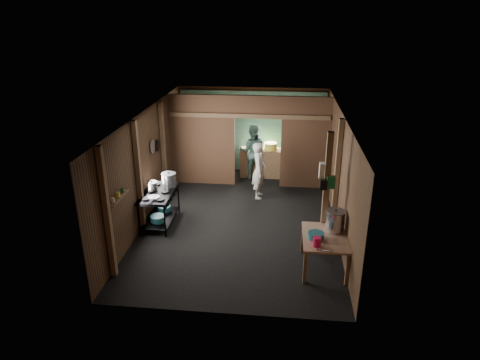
# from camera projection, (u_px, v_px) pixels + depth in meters

# --- Properties ---
(floor) EXTENTS (4.50, 7.00, 0.00)m
(floor) POSITION_uv_depth(u_px,v_px,m) (241.00, 219.00, 10.42)
(floor) COLOR black
(floor) RESTS_ON ground
(ceiling) EXTENTS (4.50, 7.00, 0.00)m
(ceiling) POSITION_uv_depth(u_px,v_px,m) (241.00, 114.00, 9.45)
(ceiling) COLOR #4C4947
(ceiling) RESTS_ON ground
(wall_back) EXTENTS (4.50, 0.00, 2.60)m
(wall_back) POSITION_uv_depth(u_px,v_px,m) (252.00, 130.00, 13.16)
(wall_back) COLOR #523B22
(wall_back) RESTS_ON ground
(wall_front) EXTENTS (4.50, 0.00, 2.60)m
(wall_front) POSITION_uv_depth(u_px,v_px,m) (218.00, 246.00, 6.70)
(wall_front) COLOR #523B22
(wall_front) RESTS_ON ground
(wall_left) EXTENTS (0.00, 7.00, 2.60)m
(wall_left) POSITION_uv_depth(u_px,v_px,m) (147.00, 165.00, 10.15)
(wall_left) COLOR #523B22
(wall_left) RESTS_ON ground
(wall_right) EXTENTS (0.00, 7.00, 2.60)m
(wall_right) POSITION_uv_depth(u_px,v_px,m) (339.00, 172.00, 9.72)
(wall_right) COLOR #523B22
(wall_right) RESTS_ON ground
(partition_left) EXTENTS (1.85, 0.10, 2.60)m
(partition_left) POSITION_uv_depth(u_px,v_px,m) (202.00, 140.00, 12.09)
(partition_left) COLOR #53331F
(partition_left) RESTS_ON floor
(partition_right) EXTENTS (1.35, 0.10, 2.60)m
(partition_right) POSITION_uv_depth(u_px,v_px,m) (305.00, 143.00, 11.81)
(partition_right) COLOR #53331F
(partition_right) RESTS_ON floor
(partition_header) EXTENTS (1.30, 0.10, 0.60)m
(partition_header) POSITION_uv_depth(u_px,v_px,m) (258.00, 107.00, 11.57)
(partition_header) COLOR #53331F
(partition_header) RESTS_ON wall_back
(turquoise_panel) EXTENTS (4.40, 0.06, 2.50)m
(turquoise_panel) POSITION_uv_depth(u_px,v_px,m) (252.00, 132.00, 13.13)
(turquoise_panel) COLOR #69BBB3
(turquoise_panel) RESTS_ON wall_back
(back_counter) EXTENTS (1.20, 0.50, 0.85)m
(back_counter) POSITION_uv_depth(u_px,v_px,m) (260.00, 163.00, 12.95)
(back_counter) COLOR #8C694B
(back_counter) RESTS_ON floor
(wall_clock) EXTENTS (0.20, 0.03, 0.20)m
(wall_clock) POSITION_uv_depth(u_px,v_px,m) (261.00, 111.00, 12.82)
(wall_clock) COLOR silver
(wall_clock) RESTS_ON wall_back
(post_left_a) EXTENTS (0.10, 0.12, 2.60)m
(post_left_a) POSITION_uv_depth(u_px,v_px,m) (107.00, 214.00, 7.74)
(post_left_a) COLOR #8C694B
(post_left_a) RESTS_ON floor
(post_left_b) EXTENTS (0.10, 0.12, 2.60)m
(post_left_b) POSITION_uv_depth(u_px,v_px,m) (139.00, 178.00, 9.40)
(post_left_b) COLOR #8C694B
(post_left_b) RESTS_ON floor
(post_left_c) EXTENTS (0.10, 0.12, 2.60)m
(post_left_c) POSITION_uv_depth(u_px,v_px,m) (163.00, 150.00, 11.25)
(post_left_c) COLOR #8C694B
(post_left_c) RESTS_ON floor
(post_right) EXTENTS (0.10, 0.12, 2.60)m
(post_right) POSITION_uv_depth(u_px,v_px,m) (337.00, 175.00, 9.54)
(post_right) COLOR #8C694B
(post_right) RESTS_ON floor
(post_free) EXTENTS (0.12, 0.12, 2.60)m
(post_free) POSITION_uv_depth(u_px,v_px,m) (326.00, 195.00, 8.56)
(post_free) COLOR #8C694B
(post_free) RESTS_ON floor
(cross_beam) EXTENTS (4.40, 0.12, 0.12)m
(cross_beam) POSITION_uv_depth(u_px,v_px,m) (249.00, 116.00, 11.64)
(cross_beam) COLOR #8C694B
(cross_beam) RESTS_ON wall_left
(pan_lid_big) EXTENTS (0.03, 0.34, 0.34)m
(pan_lid_big) POSITION_uv_depth(u_px,v_px,m) (152.00, 146.00, 10.38)
(pan_lid_big) COLOR slate
(pan_lid_big) RESTS_ON wall_left
(pan_lid_small) EXTENTS (0.03, 0.30, 0.30)m
(pan_lid_small) POSITION_uv_depth(u_px,v_px,m) (157.00, 146.00, 10.79)
(pan_lid_small) COLOR black
(pan_lid_small) RESTS_ON wall_left
(wall_shelf) EXTENTS (0.14, 0.80, 0.03)m
(wall_shelf) POSITION_uv_depth(u_px,v_px,m) (118.00, 198.00, 8.16)
(wall_shelf) COLOR #8C694B
(wall_shelf) RESTS_ON wall_left
(jar_white) EXTENTS (0.07, 0.07, 0.10)m
(jar_white) POSITION_uv_depth(u_px,v_px,m) (113.00, 200.00, 7.91)
(jar_white) COLOR silver
(jar_white) RESTS_ON wall_shelf
(jar_yellow) EXTENTS (0.08, 0.08, 0.10)m
(jar_yellow) POSITION_uv_depth(u_px,v_px,m) (118.00, 195.00, 8.14)
(jar_yellow) COLOR #FEF14F
(jar_yellow) RESTS_ON wall_shelf
(jar_green) EXTENTS (0.06, 0.06, 0.10)m
(jar_green) POSITION_uv_depth(u_px,v_px,m) (122.00, 190.00, 8.34)
(jar_green) COLOR #15692E
(jar_green) RESTS_ON wall_shelf
(bag_white) EXTENTS (0.22, 0.15, 0.32)m
(bag_white) POSITION_uv_depth(u_px,v_px,m) (325.00, 171.00, 8.46)
(bag_white) COLOR silver
(bag_white) RESTS_ON post_free
(bag_green) EXTENTS (0.16, 0.12, 0.24)m
(bag_green) POSITION_uv_depth(u_px,v_px,m) (331.00, 182.00, 8.38)
(bag_green) COLOR #15692E
(bag_green) RESTS_ON post_free
(bag_black) EXTENTS (0.14, 0.10, 0.20)m
(bag_black) POSITION_uv_depth(u_px,v_px,m) (324.00, 184.00, 8.40)
(bag_black) COLOR black
(bag_black) RESTS_ON post_free
(gas_range) EXTENTS (0.71, 1.39, 0.82)m
(gas_range) POSITION_uv_depth(u_px,v_px,m) (160.00, 208.00, 10.03)
(gas_range) COLOR black
(gas_range) RESTS_ON floor
(prep_table) EXTENTS (0.86, 1.18, 0.69)m
(prep_table) POSITION_uv_depth(u_px,v_px,m) (324.00, 252.00, 8.33)
(prep_table) COLOR tan
(prep_table) RESTS_ON floor
(stove_pot_large) EXTENTS (0.45, 0.45, 0.35)m
(stove_pot_large) POSITION_uv_depth(u_px,v_px,m) (169.00, 180.00, 10.14)
(stove_pot_large) COLOR silver
(stove_pot_large) RESTS_ON gas_range
(stove_pot_med) EXTENTS (0.27, 0.27, 0.23)m
(stove_pot_med) POSITION_uv_depth(u_px,v_px,m) (152.00, 186.00, 9.95)
(stove_pot_med) COLOR silver
(stove_pot_med) RESTS_ON gas_range
(frying_pan) EXTENTS (0.29, 0.50, 0.07)m
(frying_pan) POSITION_uv_depth(u_px,v_px,m) (154.00, 197.00, 9.54)
(frying_pan) COLOR slate
(frying_pan) RESTS_ON gas_range
(blue_tub_front) EXTENTS (0.34, 0.34, 0.14)m
(blue_tub_front) POSITION_uv_depth(u_px,v_px,m) (158.00, 219.00, 9.92)
(blue_tub_front) COLOR #22636A
(blue_tub_front) RESTS_ON gas_range
(blue_tub_back) EXTENTS (0.31, 0.31, 0.12)m
(blue_tub_back) POSITION_uv_depth(u_px,v_px,m) (164.00, 208.00, 10.44)
(blue_tub_back) COLOR #22636A
(blue_tub_back) RESTS_ON gas_range
(stock_pot) EXTENTS (0.42, 0.42, 0.45)m
(stock_pot) POSITION_uv_depth(u_px,v_px,m) (335.00, 221.00, 8.35)
(stock_pot) COLOR silver
(stock_pot) RESTS_ON prep_table
(wash_basin) EXTENTS (0.38, 0.38, 0.12)m
(wash_basin) POSITION_uv_depth(u_px,v_px,m) (316.00, 235.00, 8.12)
(wash_basin) COLOR #22636A
(wash_basin) RESTS_ON prep_table
(pink_bucket) EXTENTS (0.16, 0.16, 0.18)m
(pink_bucket) POSITION_uv_depth(u_px,v_px,m) (317.00, 242.00, 7.84)
(pink_bucket) COLOR #E21554
(pink_bucket) RESTS_ON prep_table
(knife) EXTENTS (0.30, 0.07, 0.01)m
(knife) POSITION_uv_depth(u_px,v_px,m) (325.00, 250.00, 7.72)
(knife) COLOR silver
(knife) RESTS_ON prep_table
(yellow_tub) EXTENTS (0.38, 0.38, 0.21)m
(yellow_tub) POSITION_uv_depth(u_px,v_px,m) (271.00, 146.00, 12.73)
(yellow_tub) COLOR #FEF14F
(yellow_tub) RESTS_ON back_counter
(red_cup) EXTENTS (0.12, 0.12, 0.14)m
(red_cup) POSITION_uv_depth(u_px,v_px,m) (251.00, 147.00, 12.80)
(red_cup) COLOR #B94422
(red_cup) RESTS_ON back_counter
(cook) EXTENTS (0.38, 0.57, 1.53)m
(cook) POSITION_uv_depth(u_px,v_px,m) (259.00, 170.00, 11.35)
(cook) COLOR silver
(cook) RESTS_ON floor
(worker_back) EXTENTS (0.80, 0.63, 1.65)m
(worker_back) POSITION_uv_depth(u_px,v_px,m) (253.00, 151.00, 12.69)
(worker_back) COLOR #4C796D
(worker_back) RESTS_ON floor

